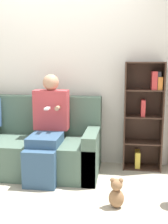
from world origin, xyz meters
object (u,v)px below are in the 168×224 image
(bookshelf, at_px, (144,113))
(teddy_bear, at_px, (116,194))
(couch, at_px, (27,147))
(adult_seated, at_px, (47,125))

(bookshelf, height_order, teddy_bear, bookshelf)
(bookshelf, bearing_deg, teddy_bear, -106.06)
(bookshelf, bearing_deg, couch, -169.04)
(couch, height_order, adult_seated, adult_seated)
(bookshelf, bearing_deg, adult_seated, -161.00)
(adult_seated, xyz_separation_m, bookshelf, (1.18, 0.41, 0.10))
(couch, distance_m, bookshelf, 1.58)
(adult_seated, xyz_separation_m, teddy_bear, (0.86, -0.70, -0.49))
(couch, bearing_deg, adult_seated, -20.90)
(bookshelf, distance_m, teddy_bear, 1.30)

